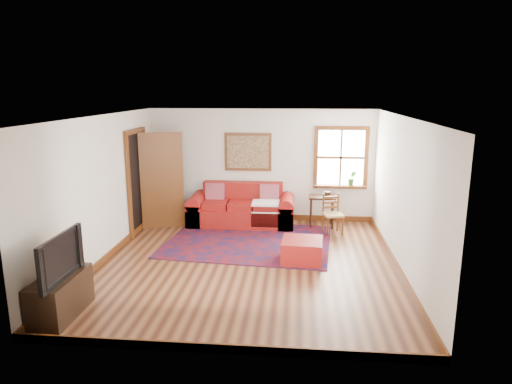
# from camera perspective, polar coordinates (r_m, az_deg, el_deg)

# --- Properties ---
(ground) EXTENTS (5.50, 5.50, 0.00)m
(ground) POSITION_cam_1_polar(r_m,az_deg,el_deg) (7.92, -0.97, -8.91)
(ground) COLOR #3F1E11
(ground) RESTS_ON ground
(room_envelope) EXTENTS (5.04, 5.54, 2.52)m
(room_envelope) POSITION_cam_1_polar(r_m,az_deg,el_deg) (7.48, -1.00, 2.96)
(room_envelope) COLOR silver
(room_envelope) RESTS_ON ground
(window) EXTENTS (1.18, 0.20, 1.38)m
(window) POSITION_cam_1_polar(r_m,az_deg,el_deg) (10.19, 10.71, 3.47)
(window) COLOR white
(window) RESTS_ON ground
(doorway) EXTENTS (0.89, 1.08, 2.14)m
(doorway) POSITION_cam_1_polar(r_m,az_deg,el_deg) (9.76, -12.81, 1.50)
(doorway) COLOR black
(doorway) RESTS_ON ground
(framed_artwork) EXTENTS (1.05, 0.07, 0.85)m
(framed_artwork) POSITION_cam_1_polar(r_m,az_deg,el_deg) (10.18, -1.02, 5.02)
(framed_artwork) COLOR #5F3214
(framed_artwork) RESTS_ON ground
(persian_rug) EXTENTS (3.33, 2.76, 0.02)m
(persian_rug) POSITION_cam_1_polar(r_m,az_deg,el_deg) (8.99, -0.91, -6.14)
(persian_rug) COLOR #610D10
(persian_rug) RESTS_ON ground
(red_leather_sofa) EXTENTS (2.29, 0.94, 0.89)m
(red_leather_sofa) POSITION_cam_1_polar(r_m,az_deg,el_deg) (10.05, -1.78, -2.39)
(red_leather_sofa) COLOR maroon
(red_leather_sofa) RESTS_ON ground
(red_ottoman) EXTENTS (0.73, 0.73, 0.39)m
(red_ottoman) POSITION_cam_1_polar(r_m,az_deg,el_deg) (7.98, 5.79, -7.30)
(red_ottoman) COLOR maroon
(red_ottoman) RESTS_ON ground
(side_table) EXTENTS (0.56, 0.42, 0.67)m
(side_table) POSITION_cam_1_polar(r_m,az_deg,el_deg) (9.92, 8.23, -1.20)
(side_table) COLOR black
(side_table) RESTS_ON ground
(ladder_back_chair) EXTENTS (0.47, 0.45, 0.82)m
(ladder_back_chair) POSITION_cam_1_polar(r_m,az_deg,el_deg) (9.51, 9.50, -2.56)
(ladder_back_chair) COLOR tan
(ladder_back_chair) RESTS_ON ground
(media_cabinet) EXTENTS (0.45, 1.00, 0.55)m
(media_cabinet) POSITION_cam_1_polar(r_m,az_deg,el_deg) (6.65, -23.26, -11.84)
(media_cabinet) COLOR black
(media_cabinet) RESTS_ON ground
(television) EXTENTS (0.14, 1.05, 0.60)m
(television) POSITION_cam_1_polar(r_m,az_deg,el_deg) (6.35, -24.00, -7.46)
(television) COLOR black
(television) RESTS_ON media_cabinet
(candle_hurricane) EXTENTS (0.12, 0.12, 0.18)m
(candle_hurricane) POSITION_cam_1_polar(r_m,az_deg,el_deg) (6.79, -21.70, -7.90)
(candle_hurricane) COLOR silver
(candle_hurricane) RESTS_ON media_cabinet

